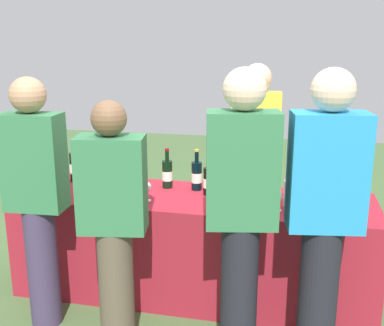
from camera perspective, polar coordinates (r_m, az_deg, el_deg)
The scene contains 22 objects.
ground_plane at distance 3.74m, azimuth 0.00°, elevation -15.30°, with size 12.00×12.00×0.00m, color #476638.
tasting_table at distance 3.56m, azimuth 0.00°, elevation -9.93°, with size 2.61×0.72×0.77m, color maroon.
wine_bottle_0 at distance 3.87m, azimuth -14.06°, elevation -0.42°, with size 0.08×0.08×0.33m.
wine_bottle_1 at distance 3.71m, azimuth -11.63°, elevation -1.13°, with size 0.08×0.08×0.29m.
wine_bottle_2 at distance 3.59m, azimuth -3.02°, elevation -1.30°, with size 0.08×0.08×0.31m.
wine_bottle_3 at distance 3.54m, azimuth 0.57°, elevation -1.52°, with size 0.08×0.08×0.31m.
wine_bottle_4 at distance 3.43m, azimuth 1.99°, elevation -2.19°, with size 0.07×0.07×0.29m.
wine_bottle_5 at distance 3.48m, azimuth 5.70°, elevation -1.83°, with size 0.07×0.07×0.31m.
wine_bottle_6 at distance 3.47m, azimuth 15.35°, elevation -2.50°, with size 0.07×0.07×0.29m.
wine_bottle_7 at distance 3.50m, azimuth 17.10°, elevation -2.45°, with size 0.07×0.07×0.30m.
wine_glass_0 at distance 3.53m, azimuth -15.52°, elevation -2.31°, with size 0.07×0.07×0.14m.
wine_glass_1 at distance 3.48m, azimuth -9.94°, elevation -2.09°, with size 0.07×0.07×0.15m.
wine_glass_2 at distance 3.31m, azimuth -5.59°, elevation -2.98°, with size 0.07×0.07×0.14m.
wine_glass_3 at distance 3.22m, azimuth 4.31°, elevation -3.46°, with size 0.07×0.07×0.14m.
wine_glass_4 at distance 3.16m, azimuth 10.28°, elevation -4.13°, with size 0.07×0.07×0.13m.
wine_glass_5 at distance 3.26m, azimuth 14.76°, elevation -3.65°, with size 0.07×0.07×0.14m.
ice_bucket at distance 3.29m, azimuth 12.73°, elevation -3.62°, with size 0.20×0.20×0.17m, color silver.
server_pouring at distance 3.91m, azimuth 7.60°, elevation 0.59°, with size 0.41×0.24×1.69m.
guest_0 at distance 3.16m, azimuth -18.32°, elevation -3.73°, with size 0.39×0.23×1.66m.
guest_1 at distance 2.87m, azimuth -9.51°, elevation -6.76°, with size 0.43×0.28×1.54m.
guest_2 at distance 2.65m, azimuth 5.99°, elevation -5.62°, with size 0.43×0.29×1.74m.
guest_3 at distance 2.70m, azimuth 15.72°, elevation -5.82°, with size 0.44×0.29×1.74m.
Camera 1 is at (0.70, -3.16, 1.87)m, focal length 43.98 mm.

